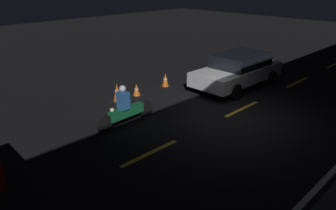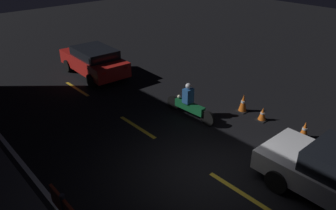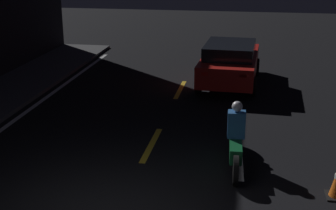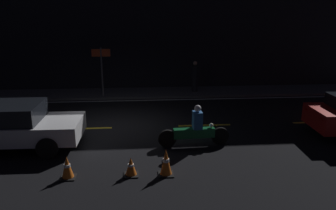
% 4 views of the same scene
% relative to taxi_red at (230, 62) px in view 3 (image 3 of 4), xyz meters
% --- Properties ---
extents(lane_dash_d, '(2.00, 0.14, 0.01)m').
position_rel_taxi_red_xyz_m(lane_dash_d, '(-5.45, 1.51, -0.75)').
color(lane_dash_d, gold).
rests_on(lane_dash_d, ground).
extents(lane_dash_e, '(2.00, 0.14, 0.01)m').
position_rel_taxi_red_xyz_m(lane_dash_e, '(-0.95, 1.51, -0.75)').
color(lane_dash_e, gold).
rests_on(lane_dash_e, ground).
extents(taxi_red, '(4.12, 2.00, 1.40)m').
position_rel_taxi_red_xyz_m(taxi_red, '(0.00, 0.00, 0.00)').
color(taxi_red, red).
rests_on(taxi_red, ground).
extents(motorcycle, '(2.31, 0.37, 1.36)m').
position_rel_taxi_red_xyz_m(motorcycle, '(-6.16, -0.42, -0.21)').
color(motorcycle, black).
rests_on(motorcycle, ground).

